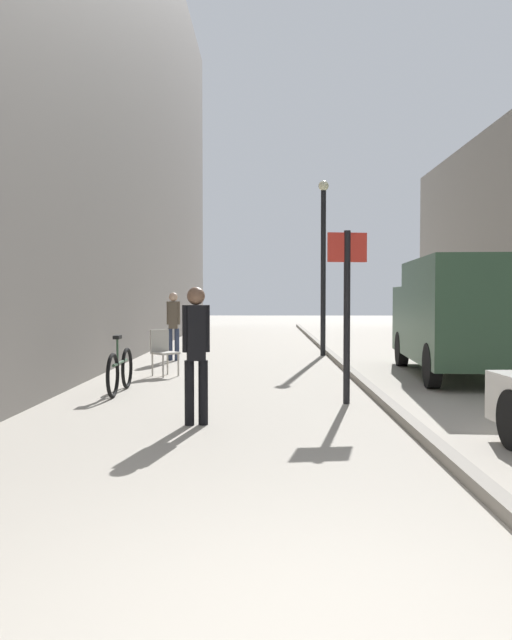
# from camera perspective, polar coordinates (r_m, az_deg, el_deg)

# --- Properties ---
(ground_plane) EXTENTS (80.00, 80.00, 0.00)m
(ground_plane) POSITION_cam_1_polar(r_m,az_deg,el_deg) (14.84, 1.59, -4.14)
(ground_plane) COLOR #A8A093
(building_facade_left) EXTENTS (3.04, 40.00, 14.33)m
(building_facade_left) POSITION_cam_1_polar(r_m,az_deg,el_deg) (16.51, -17.87, 21.65)
(building_facade_left) COLOR slate
(building_facade_left) RESTS_ON ground_plane
(kerb_strip) EXTENTS (0.16, 40.00, 0.12)m
(kerb_strip) POSITION_cam_1_polar(r_m,az_deg,el_deg) (14.94, 7.68, -3.89)
(kerb_strip) COLOR gray
(kerb_strip) RESTS_ON ground_plane
(pedestrian_main_foreground) EXTENTS (0.34, 0.22, 1.72)m
(pedestrian_main_foreground) POSITION_cam_1_polar(r_m,az_deg,el_deg) (16.21, -7.40, -0.12)
(pedestrian_main_foreground) COLOR #2D3851
(pedestrian_main_foreground) RESTS_ON ground_plane
(pedestrian_mid_block) EXTENTS (0.34, 0.23, 1.73)m
(pedestrian_mid_block) POSITION_cam_1_polar(r_m,az_deg,el_deg) (8.00, -5.38, -2.29)
(pedestrian_mid_block) COLOR black
(pedestrian_mid_block) RESTS_ON ground_plane
(delivery_van) EXTENTS (2.34, 5.32, 2.34)m
(delivery_van) POSITION_cam_1_polar(r_m,az_deg,el_deg) (13.51, 17.86, 0.50)
(delivery_van) COLOR #335138
(delivery_van) RESTS_ON ground_plane
(street_sign_post) EXTENTS (0.60, 0.11, 2.60)m
(street_sign_post) POSITION_cam_1_polar(r_m,az_deg,el_deg) (9.64, 8.14, 1.68)
(street_sign_post) COLOR black
(street_sign_post) RESTS_ON ground_plane
(lamp_post) EXTENTS (0.28, 0.28, 4.76)m
(lamp_post) POSITION_cam_1_polar(r_m,az_deg,el_deg) (17.51, 6.04, 5.72)
(lamp_post) COLOR black
(lamp_post) RESTS_ON ground_plane
(bicycle_leaning) EXTENTS (0.10, 1.77, 0.98)m
(bicycle_leaning) POSITION_cam_1_polar(r_m,az_deg,el_deg) (10.91, -12.07, -4.43)
(bicycle_leaning) COLOR black
(bicycle_leaning) RESTS_ON ground_plane
(cafe_chair_near_window) EXTENTS (0.62, 0.62, 0.94)m
(cafe_chair_near_window) POSITION_cam_1_polar(r_m,az_deg,el_deg) (13.13, -8.35, -2.59)
(cafe_chair_near_window) COLOR #B7B2A8
(cafe_chair_near_window) RESTS_ON ground_plane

